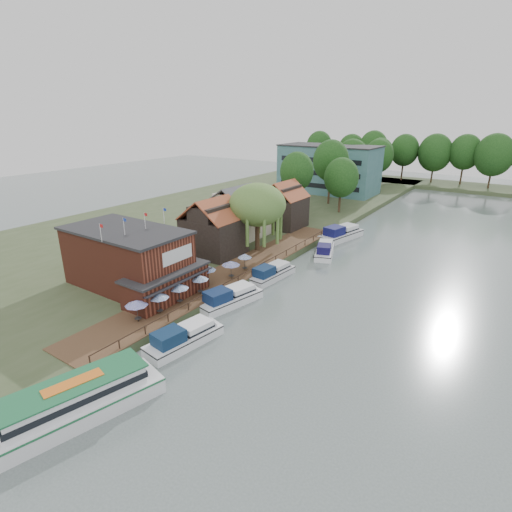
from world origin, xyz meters
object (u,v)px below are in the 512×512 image
Objects in this scene: pub at (139,261)px; cruiser_1 at (230,295)px; willow at (257,218)px; umbrella_2 at (179,294)px; cruiser_0 at (184,335)px; cottage_a at (213,226)px; cruiser_2 at (272,271)px; umbrella_6 at (245,262)px; umbrella_4 at (207,275)px; cruiser_4 at (341,232)px; cottage_c at (284,204)px; cottage_b at (237,211)px; swan at (117,366)px; hotel_block at (329,169)px; tour_boat at (66,404)px; umbrella_1 at (159,303)px; cruiser_3 at (325,248)px; umbrella_0 at (137,311)px; umbrella_3 at (200,285)px; umbrella_5 at (231,270)px.

cruiser_1 is at bearing 22.87° from pub.
willow is 4.39× the size of umbrella_2.
cruiser_0 is (11.89, -5.04, -3.53)m from pub.
cruiser_2 is (11.13, -1.35, -4.18)m from cottage_a.
umbrella_4 is at bearing -101.07° from umbrella_6.
cottage_c is at bearing -158.51° from cruiser_4.
cottage_b reaches higher than swan.
hotel_block reaches higher than willow.
umbrella_6 reaches higher than tour_boat.
tour_boat is at bearing -72.76° from umbrella_2.
umbrella_1 is 0.26× the size of cruiser_3.
umbrella_6 is (1.23, 6.30, 0.00)m from umbrella_4.
hotel_block is 2.99× the size of cottage_c.
umbrella_0 and umbrella_3 have the same top height.
umbrella_3 is 14.26m from swan.
swan is at bearing -69.49° from cottage_b.
pub is 7.92m from umbrella_3.
umbrella_1 is (6.72, -37.26, -2.96)m from cottage_c.
hotel_block is at bearing 101.87° from umbrella_4.
umbrella_4 is 0.22× the size of cruiser_4.
umbrella_3 reaches higher than cruiser_0.
umbrella_0 is at bearing -79.54° from hotel_block.
cottage_b is 1.13× the size of cottage_c.
umbrella_6 reaches higher than swan.
willow is 1.09× the size of cruiser_1.
umbrella_5 is 0.25× the size of cruiser_0.
umbrella_5 is (1.39, 3.08, 0.00)m from umbrella_4.
tour_boat is (4.85, -25.74, -0.76)m from umbrella_5.
cottage_b is 22.01m from umbrella_4.
umbrella_5 is 18.53m from cruiser_3.
cottage_a is at bearing 141.74° from umbrella_5.
cruiser_2 is 0.64× the size of tour_boat.
cruiser_1 is (3.08, -4.26, -1.14)m from umbrella_5.
pub reaches higher than umbrella_6.
cruiser_2 is at bearing 59.57° from umbrella_5.
willow is 0.96× the size of cruiser_4.
cruiser_3 is at bearing 79.06° from umbrella_2.
umbrella_6 is (0.84, 17.51, 0.00)m from umbrella_0.
cottage_b is at bearing 165.16° from cruiser_3.
umbrella_3 is 5.77m from umbrella_5.
willow is at bearing 141.46° from cruiser_2.
cruiser_4 is (3.67, 27.13, -0.95)m from umbrella_5.
umbrella_5 and umbrella_6 have the same top height.
cruiser_2 is at bearing 103.48° from cruiser_0.
cottage_b reaches higher than umbrella_6.
cottage_b reaches higher than umbrella_0.
umbrella_4 is 0.26× the size of cruiser_3.
cruiser_0 is 0.86× the size of cruiser_4.
cruiser_4 is at bearing 88.38° from swan.
pub is 8.42× the size of umbrella_4.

